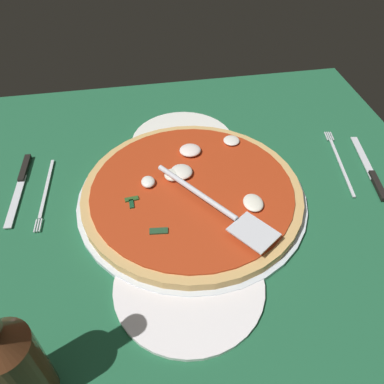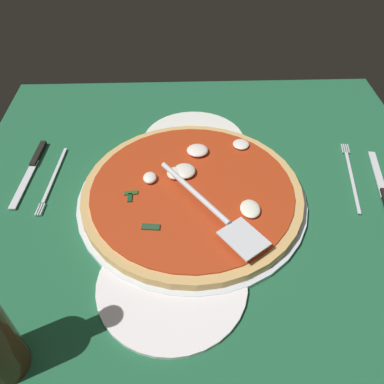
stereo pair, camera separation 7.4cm
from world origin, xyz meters
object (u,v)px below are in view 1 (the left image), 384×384
Objects in this scene: dinner_plate_right at (183,142)px; pizza at (192,192)px; place_setting_far at (33,189)px; beer_bottle at (11,360)px; dinner_plate_left at (189,285)px; place_setting_near at (355,168)px; pizza_server at (217,206)px.

pizza reaches higher than dinner_plate_right.
beer_bottle reaches higher than place_setting_far.
dinner_plate_left is 0.98× the size of beer_bottle.
place_setting_far is at bearing 75.46° from pizza.
dinner_plate_left is at bearing 172.60° from dinner_plate_right.
dinner_plate_left is 1.04× the size of place_setting_near.
beer_bottle reaches higher than pizza.
place_setting_near is at bearing -61.38° from beer_bottle.
dinner_plate_left and dinner_plate_right have the same top height.
dinner_plate_left is 36.85cm from dinner_plate_right.
pizza_server is at bearing -51.09° from beer_bottle.
place_setting_far reaches higher than dinner_plate_right.
pizza is 1.79× the size of pizza_server.
beer_bottle is (-11.59, 22.28, 8.88)cm from dinner_plate_left.
dinner_plate_right is (36.54, -4.75, 0.00)cm from dinner_plate_left.
pizza reaches higher than place_setting_near.
dinner_plate_right is 0.98× the size of pizza_server.
dinner_plate_left is 14.46cm from pizza_server.
pizza_server reaches higher than dinner_plate_right.
dinner_plate_left is 26.64cm from beer_bottle.
pizza_server is (-24.57, -2.16, 4.25)cm from dinner_plate_right.
pizza_server is (11.97, -6.91, 4.25)cm from dinner_plate_left.
pizza is 31.41cm from place_setting_far.
dinner_plate_left is 19.37cm from pizza.
dinner_plate_right is at bearing -7.40° from dinner_plate_left.
dinner_plate_right is 25.03cm from pizza_server.
place_setting_near is 1.03× the size of place_setting_far.
dinner_plate_right is 1.02× the size of place_setting_far.
beer_bottle reaches higher than dinner_plate_right.
place_setting_near is at bearing 89.41° from place_setting_far.
pizza reaches higher than place_setting_far.
pizza_server is 36.86cm from place_setting_far.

